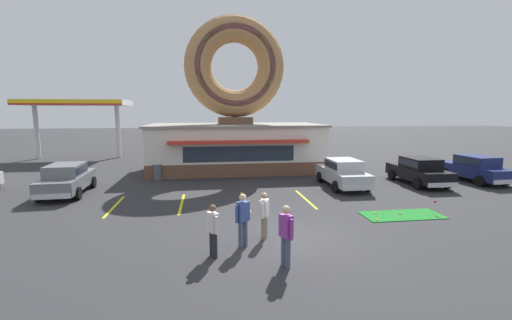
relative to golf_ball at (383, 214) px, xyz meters
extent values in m
plane|color=#2D2D30|center=(-4.40, -2.01, -0.05)|extent=(160.00, 160.00, 0.00)
cube|color=brown|center=(-5.15, 11.99, 0.40)|extent=(12.00, 6.00, 0.90)
cube|color=silver|center=(-5.15, 11.99, 2.00)|extent=(12.00, 6.00, 2.30)
cube|color=gray|center=(-5.15, 11.99, 3.23)|extent=(12.30, 6.30, 0.16)
cube|color=red|center=(-5.15, 8.69, 2.30)|extent=(9.00, 0.60, 0.20)
cube|color=#232D3D|center=(-5.15, 8.98, 1.50)|extent=(7.20, 0.03, 1.00)
cube|color=brown|center=(-5.15, 11.99, 3.56)|extent=(2.40, 1.80, 0.50)
torus|color=#B27F4C|center=(-5.15, 11.99, 7.36)|extent=(7.10, 1.90, 7.10)
torus|color=#D8728C|center=(-5.15, 11.56, 7.36)|extent=(6.25, 1.05, 6.24)
cube|color=#197523|center=(0.74, -0.19, -0.04)|extent=(3.30, 1.44, 0.03)
torus|color=#E5C666|center=(-0.27, 0.14, 0.00)|extent=(0.13, 0.13, 0.04)
torus|color=#E5C666|center=(2.05, -0.68, 0.00)|extent=(0.13, 0.13, 0.04)
torus|color=#E5C666|center=(-0.65, -0.70, 0.00)|extent=(0.13, 0.13, 0.04)
torus|color=#D17F47|center=(0.71, -0.07, 0.00)|extent=(0.13, 0.13, 0.04)
sphere|color=white|center=(0.00, 0.00, 0.00)|extent=(0.04, 0.04, 0.04)
cylinder|color=silver|center=(2.14, -0.19, 0.25)|extent=(0.01, 0.01, 0.55)
cube|color=red|center=(2.20, -0.19, 0.48)|extent=(0.12, 0.01, 0.08)
cube|color=navy|center=(9.04, 5.67, 0.61)|extent=(2.00, 4.49, 0.68)
cube|color=navy|center=(9.05, 5.52, 1.25)|extent=(1.67, 2.18, 0.60)
cube|color=#232D3D|center=(9.05, 5.52, 1.27)|extent=(1.69, 2.10, 0.36)
cube|color=silver|center=(8.92, 7.90, 0.37)|extent=(1.67, 0.19, 0.24)
cube|color=silver|center=(9.16, 3.44, 0.37)|extent=(1.67, 0.19, 0.24)
cylinder|color=black|center=(8.09, 6.98, 0.27)|extent=(0.25, 0.65, 0.64)
cylinder|color=black|center=(9.85, 7.08, 0.27)|extent=(0.25, 0.65, 0.64)
cylinder|color=black|center=(8.24, 4.26, 0.27)|extent=(0.25, 0.65, 0.64)
cylinder|color=black|center=(9.99, 4.35, 0.27)|extent=(0.25, 0.65, 0.64)
cube|color=black|center=(5.14, 5.44, 0.61)|extent=(1.84, 4.43, 0.68)
cube|color=black|center=(5.14, 5.29, 1.25)|extent=(1.60, 2.13, 0.60)
cube|color=#232D3D|center=(5.14, 5.29, 1.27)|extent=(1.62, 2.04, 0.36)
cube|color=silver|center=(5.18, 7.67, 0.37)|extent=(1.67, 0.13, 0.24)
cube|color=silver|center=(5.10, 3.21, 0.37)|extent=(1.67, 0.13, 0.24)
cylinder|color=black|center=(4.29, 6.82, 0.27)|extent=(0.23, 0.64, 0.64)
cylinder|color=black|center=(6.05, 6.79, 0.27)|extent=(0.23, 0.64, 0.64)
cylinder|color=black|center=(4.24, 4.09, 0.27)|extent=(0.23, 0.64, 0.64)
cylinder|color=black|center=(6.00, 4.06, 0.27)|extent=(0.23, 0.64, 0.64)
cube|color=slate|center=(-14.47, 5.79, 0.61)|extent=(1.97, 4.48, 0.68)
cube|color=slate|center=(-14.46, 5.64, 1.25)|extent=(1.66, 2.17, 0.60)
cube|color=#232D3D|center=(-14.46, 5.64, 1.27)|extent=(1.68, 2.09, 0.36)
cube|color=silver|center=(-14.58, 8.02, 0.37)|extent=(1.67, 0.18, 0.24)
cube|color=silver|center=(-14.37, 3.56, 0.37)|extent=(1.67, 0.18, 0.24)
cylinder|color=black|center=(-15.42, 7.11, 0.27)|extent=(0.25, 0.65, 0.64)
cylinder|color=black|center=(-13.66, 7.20, 0.27)|extent=(0.25, 0.65, 0.64)
cylinder|color=black|center=(-15.29, 4.39, 0.27)|extent=(0.25, 0.65, 0.64)
cylinder|color=black|center=(-13.53, 4.47, 0.27)|extent=(0.25, 0.65, 0.64)
cube|color=#B2B5BA|center=(0.40, 5.39, 0.61)|extent=(1.83, 4.43, 0.68)
cube|color=#B2B5BA|center=(0.40, 5.24, 1.25)|extent=(1.59, 2.12, 0.60)
cube|color=#232D3D|center=(0.40, 5.24, 1.27)|extent=(1.61, 2.04, 0.36)
cube|color=silver|center=(0.44, 7.62, 0.37)|extent=(1.67, 0.13, 0.24)
cube|color=silver|center=(0.37, 3.16, 0.37)|extent=(1.67, 0.13, 0.24)
cylinder|color=black|center=(-0.45, 6.76, 0.27)|extent=(0.23, 0.64, 0.64)
cylinder|color=black|center=(1.31, 6.74, 0.27)|extent=(0.23, 0.64, 0.64)
cylinder|color=black|center=(-0.50, 4.04, 0.27)|extent=(0.23, 0.64, 0.64)
cylinder|color=black|center=(1.26, 4.01, 0.27)|extent=(0.23, 0.64, 0.64)
cylinder|color=#474C66|center=(-6.10, -2.46, 0.38)|extent=(0.15, 0.15, 0.86)
cylinder|color=#474C66|center=(-6.26, -2.57, 0.38)|extent=(0.15, 0.15, 0.86)
cube|color=#33478C|center=(-6.18, -2.52, 1.12)|extent=(0.45, 0.41, 0.63)
cylinder|color=#33478C|center=(-5.97, -2.38, 1.09)|extent=(0.10, 0.10, 0.58)
cylinder|color=#33478C|center=(-6.39, -2.66, 1.09)|extent=(0.10, 0.10, 0.58)
sphere|color=beige|center=(-6.18, -2.52, 1.58)|extent=(0.23, 0.23, 0.23)
cylinder|color=#7F7056|center=(-5.33, -1.78, 0.34)|extent=(0.15, 0.15, 0.78)
cylinder|color=#7F7056|center=(-5.42, -1.96, 0.34)|extent=(0.15, 0.15, 0.78)
cube|color=silver|center=(-5.38, -1.87, 1.01)|extent=(0.38, 0.45, 0.57)
cylinder|color=silver|center=(-5.27, -1.65, 0.99)|extent=(0.10, 0.10, 0.52)
cylinder|color=silver|center=(-5.49, -2.10, 0.99)|extent=(0.10, 0.10, 0.52)
sphere|color=#9E7051|center=(-5.38, -1.87, 1.43)|extent=(0.21, 0.21, 0.21)
cylinder|color=#474C66|center=(-5.11, -4.16, 0.38)|extent=(0.15, 0.15, 0.86)
cylinder|color=#474C66|center=(-5.19, -3.98, 0.38)|extent=(0.15, 0.15, 0.86)
cube|color=#8C3393|center=(-5.15, -4.07, 1.12)|extent=(0.37, 0.44, 0.63)
cylinder|color=#8C3393|center=(-5.05, -4.30, 1.09)|extent=(0.10, 0.10, 0.58)
cylinder|color=#8C3393|center=(-5.24, -3.84, 1.09)|extent=(0.10, 0.10, 0.58)
sphere|color=beige|center=(-5.15, -4.07, 1.59)|extent=(0.23, 0.23, 0.23)
cylinder|color=#232328|center=(-7.09, -3.24, 0.34)|extent=(0.15, 0.15, 0.79)
cylinder|color=#232328|center=(-7.17, -3.05, 0.34)|extent=(0.15, 0.15, 0.79)
cube|color=silver|center=(-7.13, -3.15, 1.02)|extent=(0.37, 0.44, 0.58)
cylinder|color=silver|center=(-7.03, -3.38, 0.99)|extent=(0.10, 0.10, 0.53)
cylinder|color=silver|center=(-7.23, -2.92, 0.99)|extent=(0.10, 0.10, 0.53)
sphere|color=brown|center=(-7.13, -3.15, 1.45)|extent=(0.21, 0.21, 0.21)
cylinder|color=#51565B|center=(-10.35, 8.97, 0.42)|extent=(0.56, 0.56, 0.95)
torus|color=#303437|center=(-10.35, 8.97, 0.90)|extent=(0.57, 0.57, 0.05)
cylinder|color=silver|center=(-22.34, 20.40, 2.35)|extent=(0.40, 0.40, 4.80)
cylinder|color=silver|center=(-15.34, 20.40, 2.35)|extent=(0.40, 0.40, 4.80)
cube|color=silver|center=(-18.84, 20.40, 5.00)|extent=(9.00, 4.40, 0.50)
cube|color=yellow|center=(-18.84, 18.18, 5.00)|extent=(9.00, 0.04, 0.44)
cube|color=red|center=(-18.84, 18.15, 4.83)|extent=(9.00, 0.04, 0.12)
cube|color=yellow|center=(-11.47, 2.99, -0.05)|extent=(0.12, 3.60, 0.01)
cube|color=yellow|center=(-8.47, 2.99, -0.05)|extent=(0.12, 3.60, 0.01)
cube|color=yellow|center=(-5.47, 2.99, -0.05)|extent=(0.12, 3.60, 0.01)
cube|color=yellow|center=(-2.47, 2.99, -0.05)|extent=(0.12, 3.60, 0.01)
camera|label=1|loc=(-7.29, -12.91, 4.27)|focal=24.00mm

